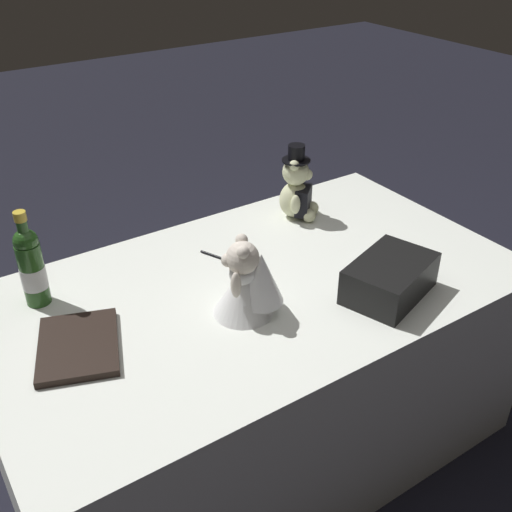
{
  "coord_description": "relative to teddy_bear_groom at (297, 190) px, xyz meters",
  "views": [
    {
      "loc": [
        0.86,
        1.3,
        1.76
      ],
      "look_at": [
        0.0,
        0.0,
        0.81
      ],
      "focal_mm": 42.13,
      "sensor_mm": 36.0,
      "label": 1
    }
  ],
  "objects": [
    {
      "name": "ground_plane",
      "position": [
        0.38,
        0.29,
        -0.82
      ],
      "size": [
        12.0,
        12.0,
        0.0
      ],
      "primitive_type": "plane",
      "color": "black"
    },
    {
      "name": "reception_table",
      "position": [
        0.38,
        0.29,
        -0.46
      ],
      "size": [
        1.68,
        0.95,
        0.71
      ],
      "primitive_type": "cube",
      "color": "white",
      "rests_on": "ground_plane"
    },
    {
      "name": "teddy_bear_groom",
      "position": [
        0.0,
        0.0,
        0.0
      ],
      "size": [
        0.15,
        0.15,
        0.28
      ],
      "color": "beige",
      "rests_on": "reception_table"
    },
    {
      "name": "teddy_bear_bride",
      "position": [
        0.48,
        0.41,
        -0.01
      ],
      "size": [
        0.22,
        0.2,
        0.24
      ],
      "color": "white",
      "rests_on": "reception_table"
    },
    {
      "name": "champagne_bottle",
      "position": [
        0.98,
        0.02,
        0.02
      ],
      "size": [
        0.07,
        0.07,
        0.3
      ],
      "color": "#26521D",
      "rests_on": "reception_table"
    },
    {
      "name": "signing_pen",
      "position": [
        0.4,
        0.1,
        -0.11
      ],
      "size": [
        0.07,
        0.14,
        0.01
      ],
      "color": "black",
      "rests_on": "reception_table"
    },
    {
      "name": "gift_case_black",
      "position": [
        0.07,
        0.56,
        -0.05
      ],
      "size": [
        0.33,
        0.27,
        0.11
      ],
      "color": "black",
      "rests_on": "reception_table"
    },
    {
      "name": "guestbook",
      "position": [
        0.95,
        0.3,
        -0.1
      ],
      "size": [
        0.29,
        0.33,
        0.02
      ],
      "primitive_type": "cube",
      "rotation": [
        0.0,
        0.0,
        -0.35
      ],
      "color": "black",
      "rests_on": "reception_table"
    }
  ]
}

